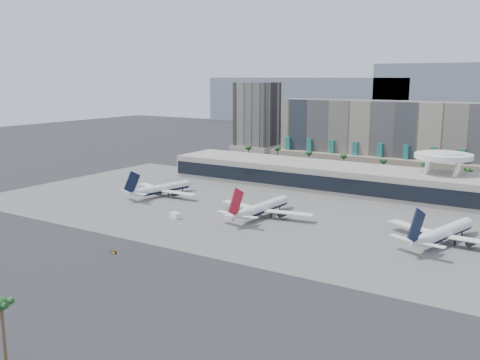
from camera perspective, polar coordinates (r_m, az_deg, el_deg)
The scene contains 14 objects.
ground at distance 184.73m, azimuth -4.63°, elevation -6.70°, with size 900.00×900.00×0.00m, color #232326.
apron_pad at distance 229.22m, azimuth 3.70°, elevation -3.18°, with size 260.00×130.00×0.06m, color #5B5B59.
hotel at distance 331.26m, azimuth 15.33°, elevation 3.78°, with size 140.00×30.00×42.00m.
office_tower at distance 396.73m, azimuth 1.84°, elevation 6.18°, with size 30.00×30.00×52.00m.
terminal at distance 276.14m, azimuth 9.22°, elevation 0.51°, with size 170.00×32.50×14.50m.
saucer_structure at distance 263.83m, azimuth 20.87°, elevation 2.07°, with size 26.00×26.00×21.89m.
palm_row at distance 305.34m, azimuth 13.08°, elevation 2.11°, with size 157.80×2.80×13.10m.
airliner_left at distance 257.20m, azimuth -8.25°, elevation -0.89°, with size 39.56×41.09×14.32m.
airliner_centre at distance 216.84m, azimuth 2.46°, elevation -2.95°, with size 43.06×44.39×15.32m.
airliner_right at distance 194.79m, azimuth 20.96°, elevation -5.25°, with size 43.43×45.07×15.87m.
service_vehicle_a at distance 216.23m, azimuth -6.89°, elevation -3.79°, with size 4.83×2.36×2.36m, color white.
service_vehicle_b at distance 212.95m, azimuth -1.27°, elevation -4.01°, with size 3.61×2.06×1.86m, color silver.
taxiway_sign at distance 177.71m, azimuth -13.36°, elevation -7.53°, with size 2.07×0.91×0.95m.
near_palm_b at distance 116.37m, azimuth -24.11°, elevation -12.63°, with size 6.00×6.00×14.11m.
Camera 1 is at (106.82, -139.96, 55.91)m, focal length 40.00 mm.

